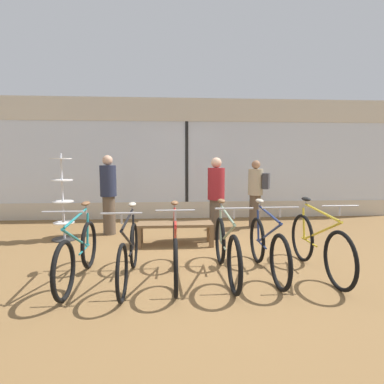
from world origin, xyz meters
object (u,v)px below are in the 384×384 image
bicycle_far_right (318,245)px  bicycle_center_left (175,251)px  bicycle_far_left (78,253)px  customer_near_rack (256,192)px  bicycle_right (267,247)px  customer_mid_floor (216,197)px  display_bench (175,227)px  bicycle_center_right (226,248)px  bicycle_left (129,253)px  customer_by_window (108,193)px  accessory_rack (63,205)px

bicycle_far_right → bicycle_center_left: bearing=-178.4°
bicycle_far_left → customer_near_rack: size_ratio=1.10×
customer_near_rack → bicycle_far_right: bearing=-88.3°
bicycle_right → bicycle_far_right: 0.73m
customer_mid_floor → display_bench: bearing=-152.9°
bicycle_center_left → display_bench: bicycle_center_left is taller
bicycle_center_right → customer_near_rack: size_ratio=1.13×
bicycle_far_right → display_bench: (-2.00, 1.52, -0.06)m
bicycle_far_left → bicycle_right: bicycle_right is taller
bicycle_center_left → customer_near_rack: (1.93, 2.91, 0.46)m
bicycle_left → bicycle_center_right: (1.31, 0.09, 0.01)m
bicycle_far_left → display_bench: 2.05m
bicycle_far_right → customer_near_rack: 2.89m
bicycle_center_left → bicycle_far_right: bearing=1.6°
bicycle_far_right → customer_near_rack: customer_near_rack is taller
customer_near_rack → bicycle_center_right: bearing=-113.2°
bicycle_left → customer_by_window: (-0.77, 2.55, 0.50)m
bicycle_center_left → customer_mid_floor: (0.85, 2.00, 0.47)m
bicycle_center_left → customer_by_window: 2.89m
bicycle_center_left → accessory_rack: 3.06m
bicycle_right → accessory_rack: size_ratio=1.00×
bicycle_far_right → bicycle_left: bearing=-177.5°
bicycle_right → customer_by_window: 3.64m
accessory_rack → display_bench: (2.22, -0.53, -0.36)m
bicycle_center_right → customer_by_window: customer_by_window is taller
bicycle_far_left → bicycle_right: bearing=1.8°
bicycle_center_left → customer_near_rack: bearing=56.4°
bicycle_right → bicycle_center_right: bearing=-175.7°
bicycle_far_right → display_bench: bicycle_far_right is taller
bicycle_center_left → customer_by_window: size_ratio=1.01×
customer_mid_floor → customer_near_rack: bearing=40.1°
bicycle_center_right → customer_near_rack: customer_near_rack is taller
bicycle_center_left → accessory_rack: size_ratio=0.99×
display_bench → accessory_rack: bearing=166.5°
bicycle_center_left → bicycle_far_left: bearing=-179.4°
customer_near_rack → customer_mid_floor: 1.42m
bicycle_far_right → customer_by_window: (-3.40, 2.43, 0.48)m
bicycle_far_left → bicycle_center_right: bicycle_center_right is taller
bicycle_left → bicycle_center_right: size_ratio=0.98×
bicycle_far_right → customer_by_window: size_ratio=1.08×
bicycle_right → bicycle_far_right: bicycle_far_right is taller
bicycle_center_left → bicycle_center_right: 0.70m
bicycle_far_left → bicycle_far_right: (3.30, 0.07, 0.02)m
bicycle_right → bicycle_far_right: size_ratio=0.94×
bicycle_far_right → customer_by_window: bearing=144.4°
bicycle_left → customer_mid_floor: 2.57m
bicycle_left → customer_near_rack: size_ratio=1.10×
bicycle_left → bicycle_right: size_ratio=1.02×
bicycle_far_left → display_bench: size_ratio=1.25×
display_bench → customer_by_window: customer_by_window is taller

